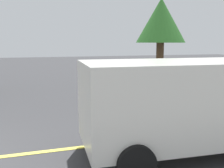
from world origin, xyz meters
name	(u,v)px	position (x,y,z in m)	size (l,w,h in m)	color
lane_marking_centre	(67,149)	(3.00, 0.00, 0.01)	(28.00, 0.16, 0.01)	#E0D14C
white_van	(195,100)	(5.90, -1.01, 1.27)	(5.30, 2.49, 2.20)	silver
tree_centre_verge	(161,22)	(8.71, 6.19, 3.66)	(2.55, 2.55, 4.85)	#513823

